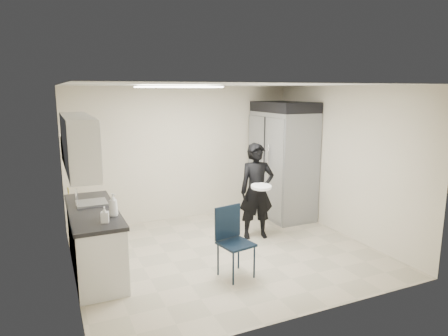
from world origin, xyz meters
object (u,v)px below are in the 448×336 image
folding_chair (236,244)px  man_tuxedo (257,191)px  lower_counter (95,241)px  commercial_fridge (283,165)px

folding_chair → man_tuxedo: bearing=40.2°
lower_counter → commercial_fridge: size_ratio=0.90×
folding_chair → commercial_fridge: bearing=34.6°
folding_chair → man_tuxedo: 1.59m
folding_chair → lower_counter: bearing=139.3°
commercial_fridge → folding_chair: commercial_fridge is taller
commercial_fridge → man_tuxedo: (-1.07, -0.87, -0.23)m
man_tuxedo → lower_counter: bearing=-163.5°
lower_counter → folding_chair: 2.00m
lower_counter → man_tuxedo: bearing=4.4°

